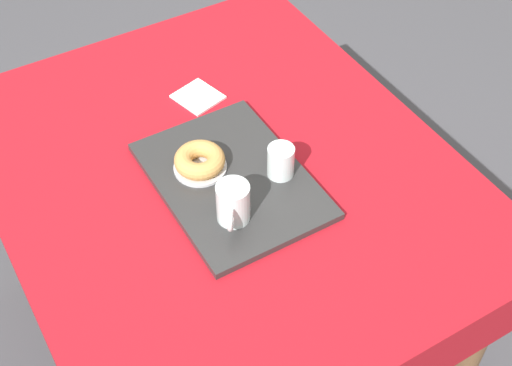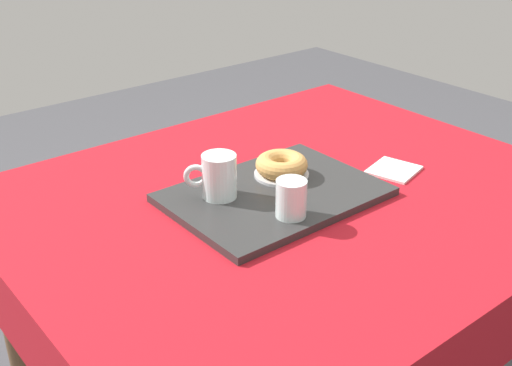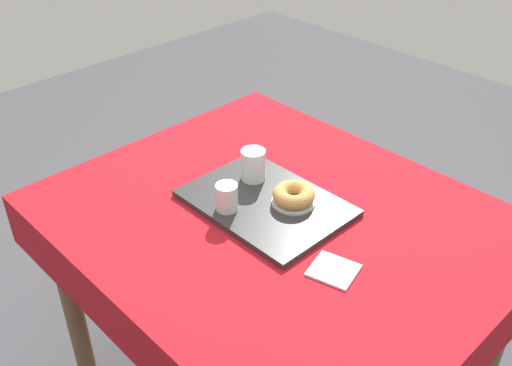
{
  "view_description": "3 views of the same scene",
  "coord_description": "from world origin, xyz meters",
  "px_view_note": "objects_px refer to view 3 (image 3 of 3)",
  "views": [
    {
      "loc": [
        1.05,
        -0.53,
        1.94
      ],
      "look_at": [
        0.12,
        0.02,
        0.79
      ],
      "focal_mm": 49.7,
      "sensor_mm": 36.0,
      "label": 1
    },
    {
      "loc": [
        0.86,
        0.92,
        1.39
      ],
      "look_at": [
        0.08,
        -0.03,
        0.78
      ],
      "focal_mm": 44.8,
      "sensor_mm": 36.0,
      "label": 2
    },
    {
      "loc": [
        -0.89,
        0.95,
        1.72
      ],
      "look_at": [
        0.09,
        -0.01,
        0.8
      ],
      "focal_mm": 40.95,
      "sensor_mm": 36.0,
      "label": 3
    }
  ],
  "objects_px": {
    "dining_table": "(277,244)",
    "serving_tray": "(266,203)",
    "sugar_donut_left": "(294,195)",
    "paper_napkin": "(334,270)",
    "tea_mug_left": "(253,165)",
    "water_glass_near": "(227,198)",
    "donut_plate_left": "(293,202)"
  },
  "relations": [
    {
      "from": "dining_table",
      "to": "water_glass_near",
      "type": "xyz_separation_m",
      "value": [
        0.1,
        0.1,
        0.16
      ]
    },
    {
      "from": "dining_table",
      "to": "serving_tray",
      "type": "bearing_deg",
      "value": -6.15
    },
    {
      "from": "dining_table",
      "to": "serving_tray",
      "type": "distance_m",
      "value": 0.13
    },
    {
      "from": "serving_tray",
      "to": "sugar_donut_left",
      "type": "relative_size",
      "value": 3.77
    },
    {
      "from": "dining_table",
      "to": "donut_plate_left",
      "type": "bearing_deg",
      "value": -99.89
    },
    {
      "from": "donut_plate_left",
      "to": "tea_mug_left",
      "type": "bearing_deg",
      "value": -2.31
    },
    {
      "from": "dining_table",
      "to": "sugar_donut_left",
      "type": "xyz_separation_m",
      "value": [
        -0.01,
        -0.05,
        0.15
      ]
    },
    {
      "from": "dining_table",
      "to": "paper_napkin",
      "type": "relative_size",
      "value": 11.29
    },
    {
      "from": "dining_table",
      "to": "paper_napkin",
      "type": "xyz_separation_m",
      "value": [
        -0.26,
        0.07,
        0.11
      ]
    },
    {
      "from": "donut_plate_left",
      "to": "dining_table",
      "type": "bearing_deg",
      "value": 80.11
    },
    {
      "from": "paper_napkin",
      "to": "donut_plate_left",
      "type": "bearing_deg",
      "value": -25.99
    },
    {
      "from": "paper_napkin",
      "to": "serving_tray",
      "type": "bearing_deg",
      "value": -13.24
    },
    {
      "from": "dining_table",
      "to": "sugar_donut_left",
      "type": "relative_size",
      "value": 10.49
    },
    {
      "from": "serving_tray",
      "to": "donut_plate_left",
      "type": "bearing_deg",
      "value": -142.37
    },
    {
      "from": "tea_mug_left",
      "to": "water_glass_near",
      "type": "distance_m",
      "value": 0.17
    },
    {
      "from": "dining_table",
      "to": "serving_tray",
      "type": "height_order",
      "value": "serving_tray"
    },
    {
      "from": "sugar_donut_left",
      "to": "donut_plate_left",
      "type": "bearing_deg",
      "value": 0.0
    },
    {
      "from": "serving_tray",
      "to": "sugar_donut_left",
      "type": "distance_m",
      "value": 0.09
    },
    {
      "from": "tea_mug_left",
      "to": "donut_plate_left",
      "type": "bearing_deg",
      "value": 177.69
    },
    {
      "from": "serving_tray",
      "to": "paper_napkin",
      "type": "distance_m",
      "value": 0.32
    },
    {
      "from": "sugar_donut_left",
      "to": "paper_napkin",
      "type": "relative_size",
      "value": 1.08
    },
    {
      "from": "donut_plate_left",
      "to": "water_glass_near",
      "type": "bearing_deg",
      "value": 54.66
    },
    {
      "from": "tea_mug_left",
      "to": "dining_table",
      "type": "bearing_deg",
      "value": 159.4
    },
    {
      "from": "sugar_donut_left",
      "to": "paper_napkin",
      "type": "height_order",
      "value": "sugar_donut_left"
    },
    {
      "from": "tea_mug_left",
      "to": "paper_napkin",
      "type": "height_order",
      "value": "tea_mug_left"
    },
    {
      "from": "dining_table",
      "to": "sugar_donut_left",
      "type": "bearing_deg",
      "value": -99.89
    },
    {
      "from": "dining_table",
      "to": "donut_plate_left",
      "type": "relative_size",
      "value": 9.98
    },
    {
      "from": "dining_table",
      "to": "paper_napkin",
      "type": "height_order",
      "value": "paper_napkin"
    },
    {
      "from": "serving_tray",
      "to": "paper_napkin",
      "type": "xyz_separation_m",
      "value": [
        -0.31,
        0.07,
        -0.01
      ]
    },
    {
      "from": "sugar_donut_left",
      "to": "paper_napkin",
      "type": "xyz_separation_m",
      "value": [
        -0.25,
        0.12,
        -0.04
      ]
    },
    {
      "from": "dining_table",
      "to": "serving_tray",
      "type": "xyz_separation_m",
      "value": [
        0.05,
        -0.01,
        0.11
      ]
    },
    {
      "from": "donut_plate_left",
      "to": "serving_tray",
      "type": "bearing_deg",
      "value": 37.63
    }
  ]
}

